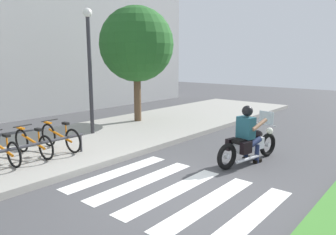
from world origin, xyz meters
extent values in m
plane|color=#424244|center=(0.00, 0.00, 0.00)|extent=(48.00, 48.00, 0.00)
cube|color=gray|center=(0.00, 4.30, 0.07)|extent=(24.00, 4.40, 0.15)
cube|color=white|center=(-0.10, -1.60, 0.00)|extent=(2.80, 0.40, 0.01)
cube|color=white|center=(-0.10, -0.80, 0.00)|extent=(2.80, 0.40, 0.01)
cube|color=white|center=(-0.10, 0.00, 0.00)|extent=(2.80, 0.40, 0.01)
cube|color=white|center=(-0.10, 0.80, 0.00)|extent=(2.80, 0.40, 0.01)
cube|color=white|center=(-0.10, 1.60, 0.00)|extent=(2.80, 0.40, 0.01)
torus|color=black|center=(3.26, -0.47, 0.31)|extent=(0.63, 0.23, 0.62)
cylinder|color=silver|center=(3.26, -0.47, 0.31)|extent=(0.13, 0.12, 0.11)
torus|color=black|center=(1.68, -0.16, 0.31)|extent=(0.63, 0.23, 0.62)
cylinder|color=silver|center=(1.68, -0.16, 0.31)|extent=(0.13, 0.12, 0.11)
cube|color=silver|center=(2.47, -0.32, 0.45)|extent=(0.93, 0.44, 0.28)
ellipsoid|color=black|center=(2.69, -0.36, 0.67)|extent=(0.56, 0.37, 0.22)
cube|color=black|center=(2.25, -0.27, 0.60)|extent=(0.60, 0.38, 0.10)
cube|color=black|center=(2.12, -0.03, 0.49)|extent=(0.34, 0.18, 0.28)
cube|color=black|center=(2.04, -0.46, 0.49)|extent=(0.34, 0.18, 0.28)
cylinder|color=silver|center=(3.11, -0.44, 0.87)|extent=(0.15, 0.61, 0.03)
sphere|color=white|center=(3.31, -0.48, 0.67)|extent=(0.18, 0.18, 0.18)
cube|color=silver|center=(3.14, -0.44, 1.05)|extent=(0.11, 0.40, 0.32)
cylinder|color=silver|center=(2.17, -0.44, 0.19)|extent=(0.80, 0.23, 0.08)
cube|color=#1E4C59|center=(2.32, -0.29, 0.90)|extent=(0.33, 0.44, 0.52)
sphere|color=black|center=(2.35, -0.29, 1.30)|extent=(0.26, 0.26, 0.26)
cylinder|color=#9E7051|center=(2.59, -0.12, 0.98)|extent=(0.53, 0.19, 0.26)
cylinder|color=#9E7051|center=(2.51, -0.55, 0.98)|extent=(0.53, 0.19, 0.26)
cylinder|color=#1E284C|center=(2.50, -0.16, 0.54)|extent=(0.46, 0.22, 0.24)
cylinder|color=#1E284C|center=(2.62, -0.18, 0.23)|extent=(0.11, 0.11, 0.46)
cube|color=black|center=(2.66, -0.19, 0.04)|extent=(0.25, 0.14, 0.08)
cylinder|color=#1E284C|center=(2.44, -0.47, 0.54)|extent=(0.46, 0.22, 0.24)
cylinder|color=#1E284C|center=(2.56, -0.50, 0.23)|extent=(0.11, 0.11, 0.46)
cube|color=black|center=(2.60, -0.50, 0.04)|extent=(0.25, 0.14, 0.08)
torus|color=black|center=(-1.63, 3.22, 0.46)|extent=(0.08, 0.60, 0.60)
cylinder|color=orange|center=(-1.66, 3.75, 0.52)|extent=(0.11, 0.95, 0.26)
cylinder|color=orange|center=(-1.65, 3.49, 0.67)|extent=(0.04, 0.04, 0.37)
cube|color=black|center=(-1.65, 3.49, 0.85)|extent=(0.11, 0.21, 0.06)
torus|color=black|center=(-0.95, 4.30, 0.46)|extent=(0.08, 0.61, 0.61)
torus|color=black|center=(-0.89, 3.20, 0.46)|extent=(0.08, 0.61, 0.61)
cylinder|color=orange|center=(-0.92, 3.75, 0.52)|extent=(0.11, 0.98, 0.26)
cylinder|color=orange|center=(-0.91, 3.48, 0.68)|extent=(0.04, 0.04, 0.37)
cube|color=black|center=(-0.91, 3.48, 0.86)|extent=(0.11, 0.21, 0.06)
cylinder|color=black|center=(-0.95, 4.19, 0.86)|extent=(0.48, 0.06, 0.03)
cube|color=orange|center=(-0.95, 4.30, 0.79)|extent=(0.10, 0.28, 0.04)
torus|color=black|center=(-0.22, 4.29, 0.47)|extent=(0.09, 0.64, 0.64)
torus|color=black|center=(-0.16, 3.21, 0.47)|extent=(0.09, 0.64, 0.64)
cylinder|color=orange|center=(-0.19, 3.75, 0.54)|extent=(0.11, 0.96, 0.26)
cylinder|color=orange|center=(-0.17, 3.48, 0.70)|extent=(0.04, 0.04, 0.39)
cube|color=black|center=(-0.17, 3.48, 0.90)|extent=(0.11, 0.21, 0.06)
cylinder|color=black|center=(-0.21, 4.18, 0.90)|extent=(0.48, 0.06, 0.03)
cube|color=orange|center=(-0.22, 4.29, 0.82)|extent=(0.10, 0.28, 0.04)
cylinder|color=#333338|center=(-1.66, 3.20, 0.60)|extent=(3.55, 0.07, 0.07)
cylinder|color=#333338|center=(0.06, 3.20, 0.38)|extent=(0.06, 0.06, 0.45)
cylinder|color=#2D2D33|center=(1.54, 4.70, 1.89)|extent=(0.12, 0.12, 3.79)
sphere|color=white|center=(1.54, 4.70, 3.91)|extent=(0.28, 0.28, 0.28)
cylinder|color=brown|center=(3.98, 5.10, 1.04)|extent=(0.27, 0.27, 2.09)
sphere|color=#235B23|center=(3.98, 5.10, 3.07)|extent=(2.80, 2.80, 2.80)
camera|label=1|loc=(-4.54, -3.63, 2.51)|focal=33.81mm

